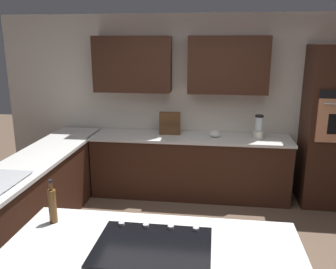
% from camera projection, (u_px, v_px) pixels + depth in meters
% --- Properties ---
extents(ground_plane, '(14.00, 14.00, 0.00)m').
position_uv_depth(ground_plane, '(186.00, 264.00, 3.62)').
color(ground_plane, brown).
extents(wall_back, '(6.00, 0.44, 2.60)m').
position_uv_depth(wall_back, '(194.00, 94.00, 5.21)').
color(wall_back, silver).
rests_on(wall_back, ground).
extents(lower_cabinets_back, '(2.80, 0.60, 0.86)m').
position_uv_depth(lower_cabinets_back, '(189.00, 167.00, 5.17)').
color(lower_cabinets_back, '#381E14').
rests_on(lower_cabinets_back, ground).
extents(countertop_back, '(2.84, 0.64, 0.04)m').
position_uv_depth(countertop_back, '(190.00, 138.00, 5.06)').
color(countertop_back, silver).
rests_on(countertop_back, lower_cabinets_back).
extents(lower_cabinets_side, '(0.60, 2.90, 0.86)m').
position_uv_depth(lower_cabinets_side, '(40.00, 194.00, 4.27)').
color(lower_cabinets_side, '#381E14').
rests_on(lower_cabinets_side, ground).
extents(countertop_side, '(0.64, 2.94, 0.04)m').
position_uv_depth(countertop_side, '(37.00, 158.00, 4.15)').
color(countertop_side, silver).
rests_on(countertop_side, lower_cabinets_side).
extents(island_top, '(1.96, 0.91, 0.04)m').
position_uv_depth(island_top, '(153.00, 250.00, 2.32)').
color(island_top, silver).
rests_on(island_top, island_base).
extents(wall_oven, '(0.80, 0.66, 2.18)m').
position_uv_depth(wall_oven, '(335.00, 128.00, 4.75)').
color(wall_oven, '#381E14').
rests_on(wall_oven, ground).
extents(cooktop, '(0.76, 0.56, 0.03)m').
position_uv_depth(cooktop, '(153.00, 246.00, 2.32)').
color(cooktop, black).
rests_on(cooktop, island_top).
extents(blender, '(0.15, 0.15, 0.33)m').
position_uv_depth(blender, '(259.00, 128.00, 4.91)').
color(blender, beige).
rests_on(blender, countertop_back).
extents(mixing_bowl, '(0.17, 0.17, 0.09)m').
position_uv_depth(mixing_bowl, '(215.00, 134.00, 5.01)').
color(mixing_bowl, white).
rests_on(mixing_bowl, countertop_back).
extents(spice_rack, '(0.30, 0.11, 0.32)m').
position_uv_depth(spice_rack, '(170.00, 123.00, 5.12)').
color(spice_rack, brown).
rests_on(spice_rack, countertop_back).
extents(oil_bottle, '(0.06, 0.06, 0.34)m').
position_uv_depth(oil_bottle, '(53.00, 205.00, 2.61)').
color(oil_bottle, brown).
rests_on(oil_bottle, island_top).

